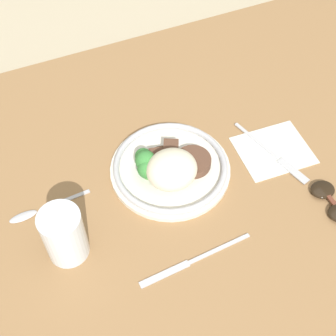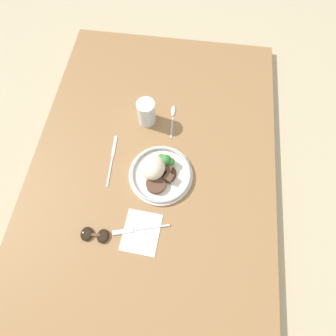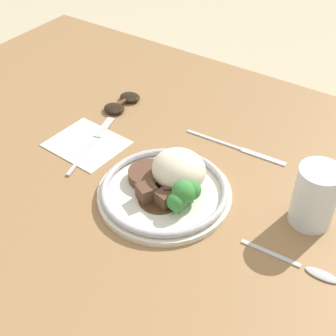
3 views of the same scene
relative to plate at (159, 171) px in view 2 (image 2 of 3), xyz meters
The scene contains 9 objects.
ground_plane 0.06m from the plate, 113.83° to the left, with size 8.00×8.00×0.00m, color tan.
dining_table 0.05m from the plate, 113.83° to the left, with size 1.39×0.90×0.03m.
napkin 0.22m from the plate, behind, with size 0.15×0.13×0.00m.
plate is the anchor object (origin of this frame).
juice_glass 0.24m from the plate, 19.78° to the left, with size 0.07×0.07×0.11m.
fork 0.22m from the plate, 166.72° to the left, with size 0.06×0.19×0.00m.
knife 0.19m from the plate, 78.00° to the left, with size 0.21×0.02×0.00m.
spoon 0.26m from the plate, ahead, with size 0.15×0.02×0.01m.
sunglasses 0.30m from the plate, 143.81° to the left, with size 0.05×0.10×0.01m.
Camera 2 is at (-0.33, -0.11, 0.92)m, focal length 28.00 mm.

